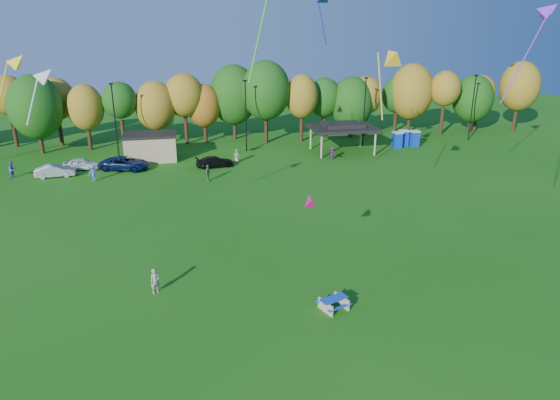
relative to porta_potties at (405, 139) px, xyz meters
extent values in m
plane|color=#19600F|center=(-23.21, -37.96, -1.10)|extent=(160.00, 160.00, 0.00)
cylinder|color=black|center=(-51.24, 10.97, 0.96)|extent=(0.50, 0.50, 4.12)
ellipsoid|color=olive|center=(-51.24, 10.97, 5.76)|extent=(4.78, 4.78, 5.18)
cylinder|color=black|center=(-46.96, 6.24, 0.68)|extent=(0.50, 0.50, 3.56)
ellipsoid|color=#144C0F|center=(-46.96, 6.24, 4.84)|extent=(6.62, 6.62, 8.00)
cylinder|color=black|center=(-45.34, 10.29, 0.80)|extent=(0.50, 0.50, 3.79)
ellipsoid|color=olive|center=(-45.34, 10.29, 5.22)|extent=(4.94, 4.94, 5.58)
cylinder|color=black|center=(-41.22, 7.05, 0.57)|extent=(0.50, 0.50, 3.34)
ellipsoid|color=olive|center=(-41.22, 7.05, 4.47)|extent=(4.61, 4.61, 5.88)
cylinder|color=black|center=(-36.93, 6.89, 0.81)|extent=(0.50, 0.50, 3.82)
ellipsoid|color=#144C0F|center=(-36.93, 6.89, 5.26)|extent=(4.43, 4.43, 4.73)
cylinder|color=black|center=(-32.51, 7.54, 0.53)|extent=(0.50, 0.50, 3.25)
ellipsoid|color=olive|center=(-32.51, 7.54, 4.32)|extent=(5.33, 5.33, 6.53)
cylinder|color=black|center=(-28.66, 8.11, 0.88)|extent=(0.50, 0.50, 3.96)
ellipsoid|color=olive|center=(-28.66, 8.11, 5.51)|extent=(5.31, 5.31, 5.82)
cylinder|color=black|center=(-26.06, 8.38, 0.43)|extent=(0.50, 0.50, 3.05)
ellipsoid|color=#995914|center=(-26.06, 8.38, 3.98)|extent=(4.54, 4.54, 5.87)
cylinder|color=black|center=(-21.79, 9.57, 0.79)|extent=(0.50, 0.50, 3.77)
ellipsoid|color=#144C0F|center=(-21.79, 9.57, 5.19)|extent=(6.69, 6.69, 8.35)
cylinder|color=black|center=(-17.75, 6.58, 1.04)|extent=(0.50, 0.50, 4.28)
ellipsoid|color=#144C0F|center=(-17.75, 6.58, 6.04)|extent=(6.64, 6.64, 8.01)
cylinder|color=black|center=(-12.79, 6.25, 0.78)|extent=(0.50, 0.50, 3.76)
ellipsoid|color=olive|center=(-12.79, 6.25, 5.17)|extent=(4.49, 4.49, 6.02)
cylinder|color=black|center=(-8.92, 8.30, 0.62)|extent=(0.50, 0.50, 3.43)
ellipsoid|color=#144C0F|center=(-8.92, 8.30, 4.62)|extent=(4.77, 4.77, 5.63)
cylinder|color=black|center=(-5.10, 7.44, 0.38)|extent=(0.50, 0.50, 2.95)
ellipsoid|color=#144C0F|center=(-5.10, 7.44, 3.83)|extent=(6.14, 6.14, 7.54)
cylinder|color=black|center=(-2.82, 7.90, 0.66)|extent=(0.50, 0.50, 3.52)
ellipsoid|color=olive|center=(-2.82, 7.90, 4.77)|extent=(4.78, 4.78, 5.53)
cylinder|color=black|center=(2.85, 9.56, 0.60)|extent=(0.50, 0.50, 3.39)
ellipsoid|color=#144C0F|center=(2.85, 9.56, 4.55)|extent=(4.54, 4.54, 5.46)
cylinder|color=black|center=(4.49, 8.28, 0.76)|extent=(0.50, 0.50, 3.72)
ellipsoid|color=olive|center=(4.49, 8.28, 5.10)|extent=(6.32, 6.32, 8.24)
cylinder|color=black|center=(8.78, 6.32, 0.93)|extent=(0.50, 0.50, 4.06)
ellipsoid|color=olive|center=(8.78, 6.32, 5.67)|extent=(4.50, 4.50, 5.13)
cylinder|color=black|center=(13.86, 6.85, 0.43)|extent=(0.50, 0.50, 3.05)
ellipsoid|color=#144C0F|center=(13.86, 6.85, 3.99)|extent=(5.97, 5.97, 7.05)
cylinder|color=black|center=(15.78, 8.40, 0.68)|extent=(0.50, 0.50, 3.55)
ellipsoid|color=olive|center=(15.78, 8.40, 4.83)|extent=(4.60, 4.60, 4.99)
cylinder|color=black|center=(21.30, 6.56, 0.94)|extent=(0.50, 0.50, 4.07)
ellipsoid|color=olive|center=(21.30, 6.56, 5.68)|extent=(5.83, 5.83, 7.42)
cylinder|color=black|center=(-37.21, 2.04, 3.40)|extent=(0.16, 0.16, 9.00)
cube|color=black|center=(-37.21, 2.04, 7.90)|extent=(0.50, 0.25, 0.18)
cylinder|color=black|center=(-21.21, 2.04, 3.40)|extent=(0.16, 0.16, 9.00)
cube|color=black|center=(-21.21, 2.04, 7.90)|extent=(0.50, 0.25, 0.18)
cylinder|color=black|center=(-5.21, 2.04, 3.40)|extent=(0.16, 0.16, 9.00)
cube|color=black|center=(-5.21, 2.04, 7.90)|extent=(0.50, 0.25, 0.18)
cylinder|color=black|center=(10.79, 2.04, 3.40)|extent=(0.16, 0.16, 9.00)
cube|color=black|center=(10.79, 2.04, 7.90)|extent=(0.50, 0.25, 0.18)
cube|color=tan|center=(-33.21, 0.04, 0.40)|extent=(6.00, 4.00, 3.00)
cube|color=black|center=(-33.21, 0.04, 2.03)|extent=(6.30, 4.30, 0.25)
cylinder|color=tan|center=(-12.71, -3.46, 0.40)|extent=(0.24, 0.24, 3.00)
cylinder|color=tan|center=(-5.71, -3.46, 0.40)|extent=(0.24, 0.24, 3.00)
cylinder|color=tan|center=(-12.71, 1.54, 0.40)|extent=(0.24, 0.24, 3.00)
cylinder|color=tan|center=(-5.71, 1.54, 0.40)|extent=(0.24, 0.24, 3.00)
cube|color=black|center=(-9.21, -0.96, 2.05)|extent=(8.20, 6.20, 0.35)
cube|color=black|center=(-9.21, -0.96, 2.45)|extent=(5.00, 3.50, 0.45)
cube|color=#0D38B3|center=(-1.30, -0.36, -0.10)|extent=(1.10, 1.10, 2.00)
cube|color=silver|center=(-1.30, -0.36, 0.99)|extent=(1.15, 1.15, 0.18)
cube|color=#0D38B3|center=(0.00, 0.50, -0.10)|extent=(1.10, 1.10, 2.00)
cube|color=silver|center=(0.00, 0.50, 0.99)|extent=(1.15, 1.15, 0.18)
cube|color=#0D38B3|center=(1.30, -0.15, -0.10)|extent=(1.10, 1.10, 2.00)
cube|color=silver|center=(1.30, -0.15, 0.99)|extent=(1.15, 1.15, 0.18)
cube|color=tan|center=(-22.37, -37.05, -0.77)|extent=(0.57, 1.29, 0.66)
cube|color=tan|center=(-21.25, -36.64, -0.77)|extent=(0.57, 1.29, 0.66)
cube|color=blue|center=(-21.81, -36.84, -0.41)|extent=(1.79, 1.22, 0.06)
cube|color=blue|center=(-21.61, -37.38, -0.69)|extent=(1.63, 0.79, 0.05)
cube|color=blue|center=(-22.01, -36.31, -0.69)|extent=(1.63, 0.79, 0.05)
imported|color=tan|center=(-31.99, -32.78, -0.29)|extent=(0.70, 0.60, 1.63)
imported|color=silver|center=(-40.77, -2.78, -0.41)|extent=(4.17, 1.96, 1.38)
imported|color=#ACADB2|center=(-43.18, -5.14, -0.42)|extent=(4.20, 1.78, 1.35)
imported|color=#0B1C47|center=(-35.99, -3.82, -0.35)|extent=(5.89, 4.08, 1.50)
imported|color=black|center=(-25.92, -4.81, -0.47)|extent=(4.57, 2.48, 1.26)
imported|color=#5B7F4D|center=(-27.13, -10.20, -0.20)|extent=(0.84, 1.14, 1.80)
imported|color=#8B3C90|center=(-11.60, -4.36, -0.28)|extent=(0.68, 1.56, 1.63)
imported|color=#5C57C1|center=(-47.61, -4.48, -0.20)|extent=(1.09, 1.11, 1.80)
imported|color=gray|center=(-23.17, -3.31, -0.27)|extent=(0.81, 0.53, 1.66)
imported|color=#5670BE|center=(-38.92, -7.64, -0.21)|extent=(1.32, 1.11, 1.78)
cone|color=yellow|center=(-40.64, -21.56, 12.13)|extent=(1.60, 1.19, 1.59)
cylinder|color=yellow|center=(-42.14, -21.55, 9.88)|extent=(1.80, 0.11, 4.73)
cylinder|color=navy|center=(-18.30, -20.92, 14.94)|extent=(0.60, 1.41, 3.79)
cone|color=silver|center=(-37.01, -30.24, 11.90)|extent=(1.42, 1.09, 1.36)
cylinder|color=silver|center=(-37.91, -30.19, 10.55)|extent=(1.12, 0.16, 2.85)
cone|color=yellow|center=(-15.09, -27.38, 12.50)|extent=(1.55, 1.97, 1.98)
cylinder|color=yellow|center=(-15.13, -25.88, 10.25)|extent=(0.14, 1.81, 4.73)
cone|color=#C70B6C|center=(-21.95, -31.72, 3.90)|extent=(0.91, 1.17, 1.16)
cone|color=#852AE2|center=(0.36, -23.09, 15.66)|extent=(2.52, 2.21, 2.11)
cylinder|color=#852AE2|center=(-1.88, -23.94, 12.06)|extent=(2.68, 1.10, 7.55)
cylinder|color=#38D51C|center=(-24.25, -27.02, 14.20)|extent=(2.02, 1.62, 6.61)
camera|label=1|loc=(-30.12, -60.95, 14.65)|focal=32.00mm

